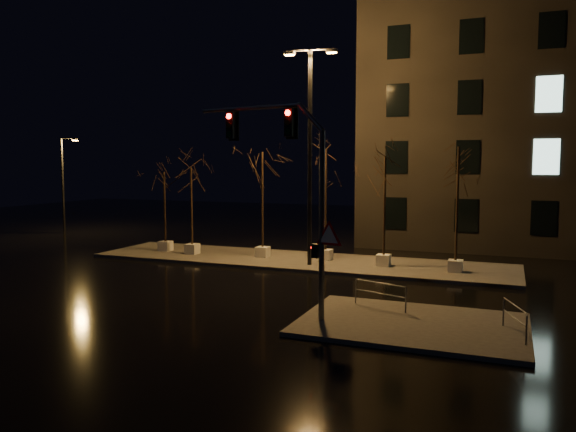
% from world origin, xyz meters
% --- Properties ---
extents(ground, '(90.00, 90.00, 0.00)m').
position_xyz_m(ground, '(0.00, 0.00, 0.00)').
color(ground, black).
rests_on(ground, ground).
extents(median, '(22.00, 5.00, 0.15)m').
position_xyz_m(median, '(0.00, 6.00, 0.07)').
color(median, '#44423D').
rests_on(median, ground).
extents(sidewalk_corner, '(7.00, 5.00, 0.15)m').
position_xyz_m(sidewalk_corner, '(7.50, -3.50, 0.07)').
color(sidewalk_corner, '#44423D').
rests_on(sidewalk_corner, ground).
extents(tree_0, '(1.80, 1.80, 4.63)m').
position_xyz_m(tree_0, '(-8.02, 5.93, 3.67)').
color(tree_0, silver).
rests_on(tree_0, median).
extents(tree_1, '(1.80, 1.80, 4.90)m').
position_xyz_m(tree_1, '(-6.02, 5.56, 3.87)').
color(tree_1, silver).
rests_on(tree_1, median).
extents(tree_2, '(1.80, 1.80, 5.74)m').
position_xyz_m(tree_2, '(-1.96, 6.04, 4.51)').
color(tree_2, silver).
rests_on(tree_2, median).
extents(tree_3, '(1.80, 1.80, 5.91)m').
position_xyz_m(tree_3, '(1.44, 6.42, 4.63)').
color(tree_3, silver).
rests_on(tree_3, median).
extents(tree_4, '(1.80, 1.80, 5.53)m').
position_xyz_m(tree_4, '(4.60, 5.89, 4.34)').
color(tree_4, silver).
rests_on(tree_4, median).
extents(tree_5, '(1.80, 1.80, 5.92)m').
position_xyz_m(tree_5, '(8.03, 5.55, 4.64)').
color(tree_5, silver).
rests_on(tree_5, median).
extents(traffic_signal_mast, '(5.59, 1.24, 6.95)m').
position_xyz_m(traffic_signal_mast, '(3.63, -4.05, 4.71)').
color(traffic_signal_mast, '#53555A').
rests_on(traffic_signal_mast, sidewalk_corner).
extents(streetlight_main, '(2.62, 0.54, 10.47)m').
position_xyz_m(streetlight_main, '(1.13, 4.82, 6.19)').
color(streetlight_main, black).
rests_on(streetlight_main, median).
extents(streetlight_far, '(1.36, 0.54, 7.01)m').
position_xyz_m(streetlight_far, '(-20.18, 11.10, 3.85)').
color(streetlight_far, black).
rests_on(streetlight_far, ground).
extents(guard_rail_a, '(1.95, 0.71, 0.89)m').
position_xyz_m(guard_rail_a, '(6.17, -2.12, 0.73)').
color(guard_rail_a, '#53555A').
rests_on(guard_rail_a, sidewalk_corner).
extents(guard_rail_b, '(0.66, 1.81, 0.90)m').
position_xyz_m(guard_rail_b, '(10.50, -3.74, 0.73)').
color(guard_rail_b, '#53555A').
rests_on(guard_rail_b, sidewalk_corner).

